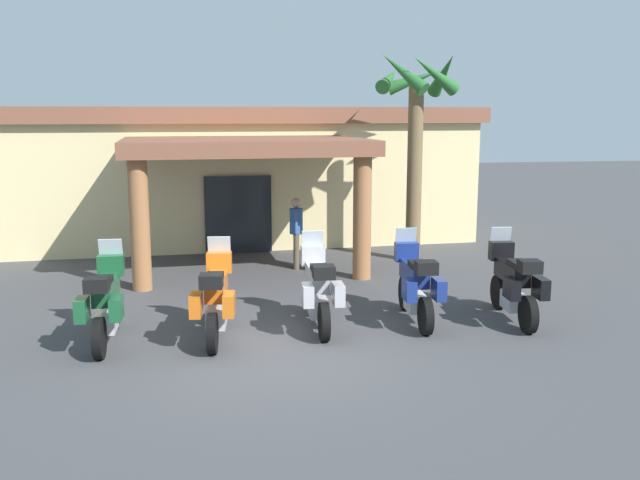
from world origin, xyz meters
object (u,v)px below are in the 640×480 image
at_px(motorcycle_green, 105,302).
at_px(palm_tree_near_portico, 416,117).
at_px(motorcycle_blue, 416,285).
at_px(motel_building, 230,172).
at_px(pedestrian, 296,228).
at_px(motorcycle_black, 514,283).
at_px(motorcycle_orange, 216,298).
at_px(motorcycle_silver, 318,289).

height_order(motorcycle_green, palm_tree_near_portico, palm_tree_near_portico).
height_order(motorcycle_green, motorcycle_blue, same).
xyz_separation_m(motel_building, pedestrian, (1.36, -4.62, -0.99)).
height_order(pedestrian, palm_tree_near_portico, palm_tree_near_portico).
bearing_deg(motorcycle_black, pedestrian, 39.20).
distance_m(motorcycle_green, palm_tree_near_portico, 9.32).
height_order(motel_building, motorcycle_orange, motel_building).
bearing_deg(motorcycle_green, palm_tree_near_portico, -50.42).
relative_size(motel_building, motorcycle_black, 6.59).
height_order(motel_building, palm_tree_near_portico, palm_tree_near_portico).
bearing_deg(palm_tree_near_portico, motorcycle_green, -142.12).
relative_size(motorcycle_orange, motorcycle_blue, 1.00).
bearing_deg(pedestrian, motorcycle_silver, 96.30).
distance_m(motorcycle_orange, pedestrian, 5.53).
bearing_deg(palm_tree_near_portico, motorcycle_blue, -107.09).
xyz_separation_m(motorcycle_green, motorcycle_black, (7.19, 0.03, 0.00)).
relative_size(motorcycle_orange, palm_tree_near_portico, 0.42).
xyz_separation_m(motorcycle_green, palm_tree_near_portico, (6.98, 5.43, 2.95)).
relative_size(motorcycle_black, palm_tree_near_portico, 0.42).
xyz_separation_m(motorcycle_green, motorcycle_silver, (3.59, 0.24, 0.00)).
bearing_deg(motorcycle_blue, motorcycle_green, 96.88).
bearing_deg(motel_building, motorcycle_orange, -96.59).
bearing_deg(motorcycle_green, motorcycle_silver, -84.50).
relative_size(motorcycle_green, motorcycle_silver, 1.00).
height_order(motorcycle_blue, motorcycle_black, same).
relative_size(motorcycle_silver, motorcycle_black, 1.00).
bearing_deg(motorcycle_silver, motorcycle_orange, 102.41).
bearing_deg(motorcycle_black, motorcycle_green, 96.05).
bearing_deg(motorcycle_orange, pedestrian, -15.51).
bearing_deg(motorcycle_silver, motorcycle_green, 96.39).
bearing_deg(motel_building, palm_tree_near_portico, -45.74).
xyz_separation_m(motel_building, motorcycle_silver, (1.06, -9.41, -1.31)).
xyz_separation_m(motorcycle_orange, palm_tree_near_portico, (5.18, 5.50, 2.95)).
bearing_deg(motorcycle_green, pedestrian, -36.01).
xyz_separation_m(motorcycle_silver, motorcycle_black, (3.59, -0.21, 0.00)).
height_order(motorcycle_silver, palm_tree_near_portico, palm_tree_near_portico).
relative_size(motel_building, palm_tree_near_portico, 2.76).
height_order(motel_building, motorcycle_black, motel_building).
bearing_deg(motel_building, motorcycle_green, -106.97).
distance_m(motorcycle_green, motorcycle_silver, 3.60).
distance_m(motorcycle_green, motorcycle_blue, 5.40).
bearing_deg(palm_tree_near_portico, motorcycle_silver, -123.12).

